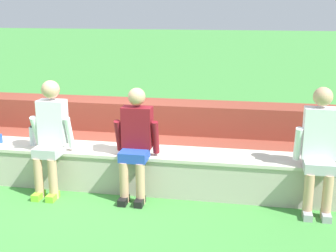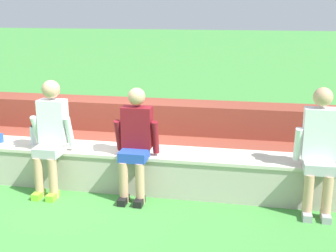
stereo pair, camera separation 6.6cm
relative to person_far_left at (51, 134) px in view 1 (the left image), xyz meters
The scene contains 8 objects.
ground_plane 0.83m from the person_far_left, ahead, with size 80.00×80.00×0.00m, color #428E3D.
stone_seating_wall 0.65m from the person_far_left, 46.14° to the left, with size 7.78×0.59×0.52m.
brick_bleachers 1.47m from the person_far_left, 78.33° to the left, with size 9.19×1.12×0.90m.
person_far_left is the anchor object (origin of this frame).
person_left_of_center 1.10m from the person_far_left, ahead, with size 0.55×0.55×1.37m.
person_center 3.25m from the person_far_left, ahead, with size 0.55×0.52×1.46m.
water_bottle_near_left 0.47m from the person_far_left, 147.02° to the left, with size 0.08×0.08×0.27m.
plastic_cup_middle 0.94m from the person_far_left, 162.60° to the left, with size 0.08×0.08×0.12m, color blue.
Camera 1 is at (2.16, -5.10, 2.33)m, focal length 48.18 mm.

